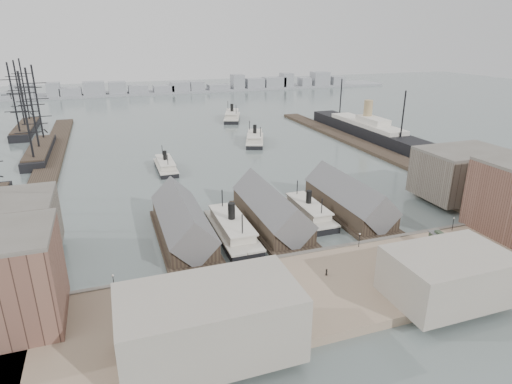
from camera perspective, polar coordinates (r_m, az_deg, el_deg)
name	(u,v)px	position (r m, az deg, el deg)	size (l,w,h in m)	color
ground	(294,251)	(113.57, 5.07, -7.82)	(900.00, 900.00, 0.00)	#53605F
quay	(331,288)	(97.77, 9.99, -12.45)	(180.00, 30.00, 2.00)	#8C755E
seawall	(302,256)	(108.90, 6.22, -8.49)	(180.00, 1.20, 2.30)	#59544C
west_wharf	(48,168)	(199.57, -25.99, 2.94)	(10.00, 220.00, 1.60)	#2D231C
east_wharf	(362,145)	(223.51, 13.99, 6.10)	(10.00, 180.00, 1.60)	#2D231C
ferry_shed_west	(183,223)	(119.35, -9.76, -4.12)	(14.00, 42.00, 12.60)	#2D231C
ferry_shed_center	(271,211)	(125.59, 1.99, -2.54)	(14.00, 42.00, 12.60)	#2D231C
ferry_shed_east	(348,200)	(136.59, 12.21, -1.08)	(14.00, 42.00, 12.60)	#2D231C
warehouse_east_back	(462,174)	(159.11, 25.77, 2.23)	(28.00, 20.00, 15.00)	#60564C
street_bldg_center	(448,275)	(97.51, 24.24, -10.09)	(24.00, 16.00, 10.00)	gray
street_bldg_west	(210,322)	(75.33, -6.18, -16.90)	(30.00, 16.00, 12.00)	gray
lamp_post_far_w	(113,280)	(96.96, -18.50, -11.01)	(0.44, 0.44, 3.92)	black
lamp_post_near_w	(248,257)	(100.73, -1.09, -8.60)	(0.44, 0.44, 3.92)	black
lamp_post_near_e	(359,237)	(112.66, 13.63, -5.91)	(0.44, 0.44, 3.92)	black
lamp_post_far_e	(453,221)	(130.53, 24.84, -3.58)	(0.44, 0.44, 3.92)	black
far_shore	(148,89)	(429.71, -14.21, 13.11)	(500.00, 40.00, 15.72)	gray
ferry_docked_west	(232,229)	(119.50, -3.23, -4.92)	(9.07, 30.22, 10.79)	black
ferry_docked_east	(308,211)	(132.78, 6.97, -2.52)	(7.89, 26.32, 9.40)	black
ferry_open_near	(166,165)	(182.11, -11.96, 3.49)	(7.49, 24.61, 8.78)	black
ferry_open_mid	(255,139)	(223.49, -0.16, 7.13)	(17.93, 29.82, 10.22)	black
ferry_open_far	(232,116)	(286.32, -3.21, 10.07)	(19.07, 32.75, 11.21)	black
sailing_ship_mid	(40,150)	(223.50, -26.88, 5.04)	(9.67, 55.89, 39.77)	black
sailing_ship_far	(26,128)	(281.66, -28.37, 7.57)	(9.76, 54.21, 40.11)	black
ocean_steamer	(367,129)	(245.18, 14.52, 8.13)	(13.71, 100.19, 20.04)	black
tram	(446,247)	(116.38, 24.01, -6.68)	(4.12, 11.55, 4.02)	black
horse_cart_left	(189,290)	(93.36, -8.96, -12.82)	(4.46, 3.74, 1.43)	black
horse_cart_center	(276,278)	(96.34, 2.63, -11.38)	(5.01, 2.17, 1.64)	black
horse_cart_right	(423,263)	(109.21, 21.36, -8.79)	(4.82, 2.26, 1.73)	black
pedestrian_0	(139,291)	(95.25, -15.29, -12.60)	(0.58, 0.42, 1.58)	black
pedestrian_1	(117,330)	(85.51, -18.01, -17.12)	(0.81, 0.63, 1.66)	black
pedestrian_2	(216,276)	(97.21, -5.37, -11.14)	(1.06, 0.61, 1.64)	black
pedestrian_3	(246,309)	(86.87, -1.40, -15.30)	(0.98, 0.41, 1.67)	black
pedestrian_4	(326,272)	(99.74, 9.38, -10.49)	(0.76, 0.50, 1.56)	black
pedestrian_5	(383,269)	(103.50, 16.63, -9.83)	(0.66, 0.48, 1.81)	black
pedestrian_6	(398,247)	(114.69, 18.40, -7.00)	(0.78, 0.61, 1.60)	black
pedestrian_7	(417,263)	(108.54, 20.72, -8.87)	(1.14, 0.66, 1.77)	black
pedestrian_8	(465,234)	(128.30, 26.07, -5.10)	(1.00, 0.42, 1.71)	black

